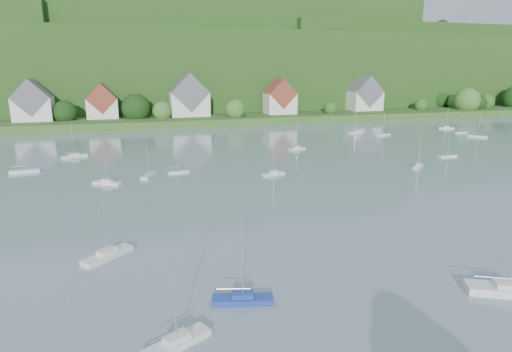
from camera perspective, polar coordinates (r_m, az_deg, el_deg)
The scene contains 13 objects.
far_shore_strip at distance 196.28m, azimuth -10.81°, elevation 7.84°, with size 600.00×60.00×3.00m, color #2C4D1C.
forested_ridge at distance 263.54m, azimuth -12.52°, elevation 13.97°, with size 620.00×181.22×69.89m.
village_building_0 at distance 185.21m, azimuth -27.86°, elevation 8.61°, with size 14.00×10.40×16.00m.
village_building_1 at distance 184.07m, azimuth -20.00°, elevation 9.12°, with size 12.00×9.36×14.00m.
village_building_2 at distance 184.22m, azimuth -8.98°, elevation 10.26°, with size 16.00×11.44×18.00m.
village_building_3 at distance 191.73m, azimuth 3.24°, elevation 10.30°, with size 13.00×10.40×15.50m.
village_building_4 at distance 214.49m, azimuth 14.46°, elevation 10.33°, with size 15.00×10.40×16.50m.
near_sailboat_0 at distance 37.95m, azimuth -10.63°, elevation -21.10°, with size 6.03×4.20×8.00m.
near_sailboat_1 at distance 43.09m, azimuth -1.81°, elevation -16.18°, with size 6.21×3.14×8.07m.
near_sailboat_4 at distance 51.31m, azimuth 30.95°, elevation -12.98°, with size 8.38×5.67×11.07m.
near_sailboat_6 at distance 55.08m, azimuth -19.38°, elevation -9.94°, with size 6.10×5.65×8.78m.
mooring_buoy_3 at distance 57.33m, azimuth 0.72°, elevation -8.63°, with size 0.37×0.37×0.37m, color orange.
far_sailboat_cluster at distance 117.45m, azimuth -2.34°, elevation 3.42°, with size 194.10×62.90×8.71m.
Camera 1 is at (-19.09, 5.75, 22.18)m, focal length 29.68 mm.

